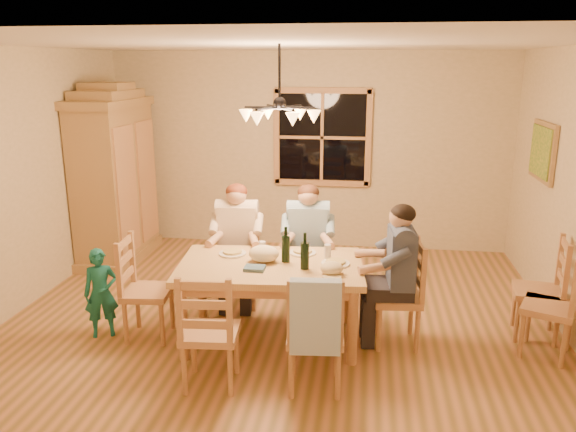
% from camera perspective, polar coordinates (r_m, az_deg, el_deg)
% --- Properties ---
extents(floor, '(5.50, 5.50, 0.00)m').
position_cam_1_polar(floor, '(5.85, -0.78, -10.35)').
color(floor, olive).
rests_on(floor, ground).
extents(ceiling, '(5.50, 5.00, 0.02)m').
position_cam_1_polar(ceiling, '(5.28, -0.89, 17.13)').
color(ceiling, white).
rests_on(ceiling, wall_back).
extents(wall_back, '(5.50, 0.02, 2.70)m').
position_cam_1_polar(wall_back, '(7.84, 2.02, 6.58)').
color(wall_back, '#C1B489').
rests_on(wall_back, floor).
extents(wall_left, '(0.02, 5.00, 2.70)m').
position_cam_1_polar(wall_left, '(6.43, -25.88, 3.15)').
color(wall_left, '#C1B489').
rests_on(wall_left, floor).
extents(window, '(1.30, 0.06, 1.30)m').
position_cam_1_polar(window, '(7.76, 3.48, 7.96)').
color(window, black).
rests_on(window, wall_back).
extents(painting, '(0.06, 0.78, 0.64)m').
position_cam_1_polar(painting, '(6.75, 24.44, 5.99)').
color(painting, '#A07945').
rests_on(painting, wall_right).
extents(chandelier, '(0.77, 0.68, 0.71)m').
position_cam_1_polar(chandelier, '(5.30, -0.86, 10.38)').
color(chandelier, black).
rests_on(chandelier, ceiling).
extents(armoire, '(0.66, 1.40, 2.30)m').
position_cam_1_polar(armoire, '(7.66, -17.16, 3.47)').
color(armoire, '#A07945').
rests_on(armoire, floor).
extents(dining_table, '(1.75, 1.16, 0.76)m').
position_cam_1_polar(dining_table, '(5.18, -1.77, -5.94)').
color(dining_table, tan).
rests_on(dining_table, floor).
extents(chair_far_left, '(0.47, 0.46, 0.99)m').
position_cam_1_polar(chair_far_left, '(6.08, -5.06, -6.27)').
color(chair_far_left, tan).
rests_on(chair_far_left, floor).
extents(chair_far_right, '(0.47, 0.46, 0.99)m').
position_cam_1_polar(chair_far_right, '(6.02, 1.99, -6.44)').
color(chair_far_right, tan).
rests_on(chair_far_right, floor).
extents(chair_near_left, '(0.47, 0.46, 0.99)m').
position_cam_1_polar(chair_near_left, '(4.67, -7.84, -13.32)').
color(chair_near_left, tan).
rests_on(chair_near_left, floor).
extents(chair_near_right, '(0.47, 0.46, 0.99)m').
position_cam_1_polar(chair_near_right, '(4.59, 2.75, -13.70)').
color(chair_near_right, tan).
rests_on(chair_near_right, floor).
extents(chair_end_left, '(0.46, 0.47, 0.99)m').
position_cam_1_polar(chair_end_left, '(5.53, -13.95, -8.94)').
color(chair_end_left, tan).
rests_on(chair_end_left, floor).
extents(chair_end_right, '(0.46, 0.47, 0.99)m').
position_cam_1_polar(chair_end_right, '(5.35, 10.91, -9.61)').
color(chair_end_right, tan).
rests_on(chair_end_right, floor).
extents(adult_woman, '(0.42, 0.45, 0.87)m').
position_cam_1_polar(adult_woman, '(5.91, -5.18, -1.41)').
color(adult_woman, beige).
rests_on(adult_woman, floor).
extents(adult_plaid_man, '(0.42, 0.45, 0.87)m').
position_cam_1_polar(adult_plaid_man, '(5.85, 2.04, -1.53)').
color(adult_plaid_man, teal).
rests_on(adult_plaid_man, floor).
extents(adult_slate_man, '(0.45, 0.42, 0.87)m').
position_cam_1_polar(adult_slate_man, '(5.15, 11.21, -4.16)').
color(adult_slate_man, '#3F4A66').
rests_on(adult_slate_man, floor).
extents(towel, '(0.39, 0.13, 0.58)m').
position_cam_1_polar(towel, '(4.24, 2.79, -10.23)').
color(towel, '#A2BDDC').
rests_on(towel, chair_near_right).
extents(wine_bottle_a, '(0.08, 0.08, 0.33)m').
position_cam_1_polar(wine_bottle_a, '(5.13, -0.23, -2.92)').
color(wine_bottle_a, black).
rests_on(wine_bottle_a, dining_table).
extents(wine_bottle_b, '(0.08, 0.08, 0.33)m').
position_cam_1_polar(wine_bottle_b, '(4.96, 1.72, -3.58)').
color(wine_bottle_b, black).
rests_on(wine_bottle_b, dining_table).
extents(plate_woman, '(0.26, 0.26, 0.02)m').
position_cam_1_polar(plate_woman, '(5.40, -5.65, -3.81)').
color(plate_woman, white).
rests_on(plate_woman, dining_table).
extents(plate_plaid, '(0.26, 0.26, 0.02)m').
position_cam_1_polar(plate_plaid, '(5.40, 1.48, -3.74)').
color(plate_plaid, white).
rests_on(plate_plaid, dining_table).
extents(plate_slate, '(0.26, 0.26, 0.02)m').
position_cam_1_polar(plate_slate, '(5.13, 4.85, -4.83)').
color(plate_slate, white).
rests_on(plate_slate, dining_table).
extents(wine_glass_a, '(0.06, 0.06, 0.14)m').
position_cam_1_polar(wine_glass_a, '(5.33, -2.63, -3.32)').
color(wine_glass_a, silver).
rests_on(wine_glass_a, dining_table).
extents(wine_glass_b, '(0.06, 0.06, 0.14)m').
position_cam_1_polar(wine_glass_b, '(5.25, 4.05, -3.64)').
color(wine_glass_b, silver).
rests_on(wine_glass_b, dining_table).
extents(cap, '(0.20, 0.20, 0.11)m').
position_cam_1_polar(cap, '(4.88, 4.47, -5.30)').
color(cap, '#CAB887').
rests_on(cap, dining_table).
extents(napkin, '(0.19, 0.16, 0.03)m').
position_cam_1_polar(napkin, '(4.99, -3.41, -5.31)').
color(napkin, '#466680').
rests_on(napkin, dining_table).
extents(cloth_bundle, '(0.28, 0.22, 0.15)m').
position_cam_1_polar(cloth_bundle, '(5.17, -2.48, -3.84)').
color(cloth_bundle, beige).
rests_on(cloth_bundle, dining_table).
extents(child, '(0.37, 0.32, 0.86)m').
position_cam_1_polar(child, '(5.63, -18.46, -7.43)').
color(child, '#19726F').
rests_on(child, floor).
extents(chair_spare_front, '(0.56, 0.57, 0.99)m').
position_cam_1_polar(chair_spare_front, '(5.55, 24.78, -9.85)').
color(chair_spare_front, tan).
rests_on(chair_spare_front, floor).
extents(chair_spare_back, '(0.48, 0.50, 0.99)m').
position_cam_1_polar(chair_spare_back, '(5.86, 23.83, -8.43)').
color(chair_spare_back, tan).
rests_on(chair_spare_back, floor).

